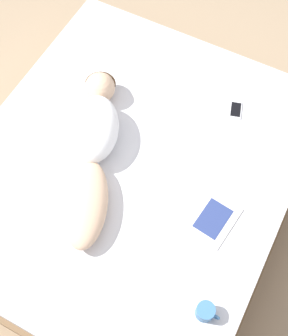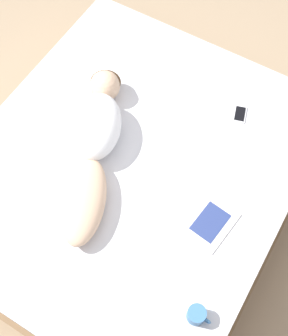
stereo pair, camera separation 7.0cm
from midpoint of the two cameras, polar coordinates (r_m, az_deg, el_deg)
ground_plane at (r=3.22m, az=-2.08°, el=-3.70°), size 12.00×12.00×0.00m
bed at (r=2.99m, az=-2.23°, el=-1.73°), size 1.90×2.21×0.51m
person at (r=2.74m, az=-6.96°, el=2.97°), size 0.68×1.15×0.22m
open_magazine at (r=2.64m, az=5.68°, el=-4.98°), size 0.48×0.35×0.01m
coffee_mug at (r=2.44m, az=6.67°, el=-17.01°), size 0.13×0.10×0.09m
cell_phone at (r=3.01m, az=10.46°, el=6.97°), size 0.11×0.15×0.01m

